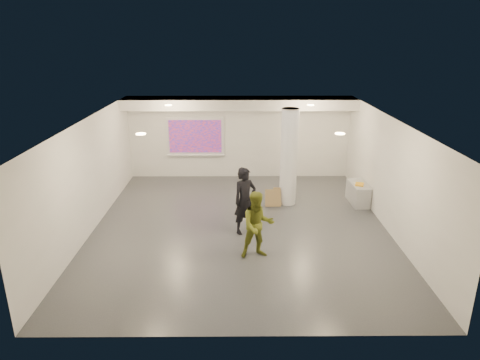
{
  "coord_description": "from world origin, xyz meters",
  "views": [
    {
      "loc": [
        -0.07,
        -10.75,
        5.06
      ],
      "look_at": [
        0.0,
        0.4,
        1.25
      ],
      "focal_mm": 32.0,
      "sensor_mm": 36.0,
      "label": 1
    }
  ],
  "objects_px": {
    "projection_screen": "(195,137)",
    "man": "(258,225)",
    "column": "(289,157)",
    "woman": "(245,201)",
    "credenza": "(358,193)"
  },
  "relations": [
    {
      "from": "woman",
      "to": "man",
      "type": "bearing_deg",
      "value": -109.61
    },
    {
      "from": "column",
      "to": "credenza",
      "type": "distance_m",
      "value": 2.51
    },
    {
      "from": "woman",
      "to": "man",
      "type": "height_order",
      "value": "woman"
    },
    {
      "from": "column",
      "to": "woman",
      "type": "distance_m",
      "value": 2.57
    },
    {
      "from": "credenza",
      "to": "woman",
      "type": "distance_m",
      "value": 4.19
    },
    {
      "from": "projection_screen",
      "to": "man",
      "type": "relative_size",
      "value": 1.28
    },
    {
      "from": "projection_screen",
      "to": "woman",
      "type": "bearing_deg",
      "value": -70.0
    },
    {
      "from": "projection_screen",
      "to": "woman",
      "type": "distance_m",
      "value": 5.08
    },
    {
      "from": "man",
      "to": "projection_screen",
      "type": "bearing_deg",
      "value": 96.76
    },
    {
      "from": "column",
      "to": "projection_screen",
      "type": "xyz_separation_m",
      "value": [
        -3.1,
        2.65,
        0.03
      ]
    },
    {
      "from": "column",
      "to": "credenza",
      "type": "relative_size",
      "value": 2.68
    },
    {
      "from": "credenza",
      "to": "column",
      "type": "bearing_deg",
      "value": 177.85
    },
    {
      "from": "column",
      "to": "woman",
      "type": "bearing_deg",
      "value": -123.34
    },
    {
      "from": "woman",
      "to": "column",
      "type": "bearing_deg",
      "value": 25.24
    },
    {
      "from": "column",
      "to": "credenza",
      "type": "xyz_separation_m",
      "value": [
        2.22,
        -0.01,
        -1.17
      ]
    }
  ]
}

